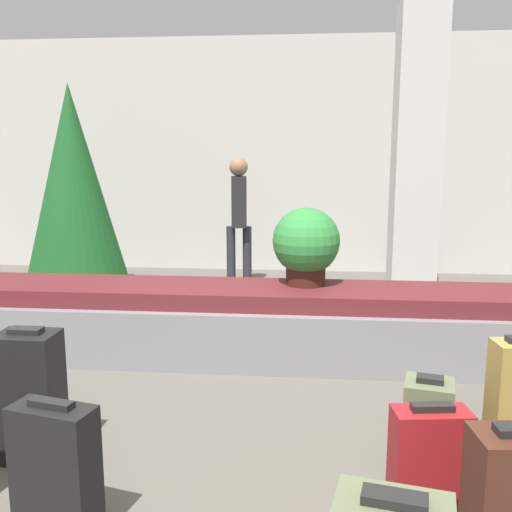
# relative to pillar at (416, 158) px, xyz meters

# --- Properties ---
(ground_plane) EXTENTS (18.00, 18.00, 0.00)m
(ground_plane) POSITION_rel_pillar_xyz_m (-1.55, -3.56, -1.60)
(ground_plane) COLOR #59544C
(back_wall) EXTENTS (18.00, 0.06, 3.20)m
(back_wall) POSITION_rel_pillar_xyz_m (-1.55, 1.67, 0.00)
(back_wall) COLOR beige
(back_wall) RESTS_ON ground_plane
(carousel) EXTENTS (8.91, 0.82, 0.60)m
(carousel) POSITION_rel_pillar_xyz_m (-1.55, -1.87, -1.31)
(carousel) COLOR gray
(carousel) RESTS_ON ground_plane
(pillar) EXTENTS (0.48, 0.48, 3.20)m
(pillar) POSITION_rel_pillar_xyz_m (0.00, 0.00, 0.00)
(pillar) COLOR silver
(pillar) RESTS_ON ground_plane
(suitcase_4) EXTENTS (0.35, 0.20, 0.61)m
(suitcase_4) POSITION_rel_pillar_xyz_m (-0.59, -3.99, -1.31)
(suitcase_4) COLOR maroon
(suitcase_4) RESTS_ON ground_plane
(suitcase_5) EXTENTS (0.32, 0.23, 0.75)m
(suitcase_5) POSITION_rel_pillar_xyz_m (-2.61, -3.55, -1.24)
(suitcase_5) COLOR black
(suitcase_5) RESTS_ON ground_plane
(suitcase_6) EXTENTS (0.39, 0.25, 0.64)m
(suitcase_6) POSITION_rel_pillar_xyz_m (-2.19, -4.18, -1.29)
(suitcase_6) COLOR black
(suitcase_6) RESTS_ON ground_plane
(suitcase_7) EXTENTS (0.29, 0.28, 0.53)m
(suitcase_7) POSITION_rel_pillar_xyz_m (-0.49, -3.48, -1.35)
(suitcase_7) COLOR #5B6647
(suitcase_7) RESTS_ON ground_plane
(potted_plant_0) EXTENTS (0.55, 0.55, 0.63)m
(potted_plant_0) POSITION_rel_pillar_xyz_m (-1.15, -1.75, -0.68)
(potted_plant_0) COLOR #381914
(potted_plant_0) RESTS_ON carousel
(traveler_1) EXTENTS (0.31, 0.34, 1.60)m
(traveler_1) POSITION_rel_pillar_xyz_m (-1.98, 0.52, -0.65)
(traveler_1) COLOR #282833
(traveler_1) RESTS_ON ground_plane
(decorated_tree) EXTENTS (1.16, 1.16, 2.42)m
(decorated_tree) POSITION_rel_pillar_xyz_m (-3.83, -0.00, -0.30)
(decorated_tree) COLOR #4C331E
(decorated_tree) RESTS_ON ground_plane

